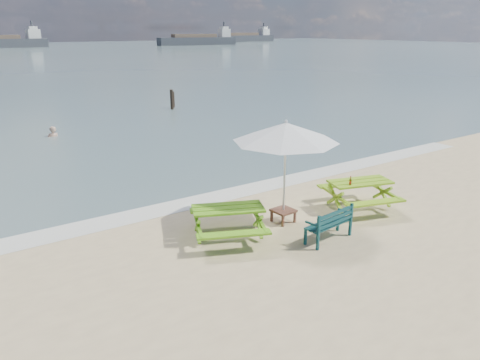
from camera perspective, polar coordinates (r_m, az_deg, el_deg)
foam_strip at (r=13.58m, az=-2.22°, el=-1.91°), size 22.00×0.90×0.01m
picnic_table_left at (r=10.77m, az=-1.46°, el=-5.33°), size 2.20×2.29×0.77m
picnic_table_right at (r=12.91m, az=14.33°, el=-1.83°), size 2.10×2.22×0.78m
park_bench at (r=10.94m, az=10.70°, el=-6.04°), size 1.28×0.55×0.77m
side_table at (r=11.78m, az=5.29°, el=-4.33°), size 0.54×0.54×0.33m
patio_umbrella at (r=11.15m, az=5.60°, el=5.81°), size 2.71×2.71×2.53m
beer_bottle at (r=12.37m, az=13.30°, el=-0.26°), size 0.06×0.06×0.24m
swimmer at (r=22.78m, az=-21.74°, el=4.19°), size 0.58×0.39×1.56m
mooring_pilings at (r=28.77m, az=-8.24°, el=9.49°), size 0.58×0.78×1.38m
cargo_ships at (r=139.99m, az=-15.22°, el=16.05°), size 126.62×27.34×4.40m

